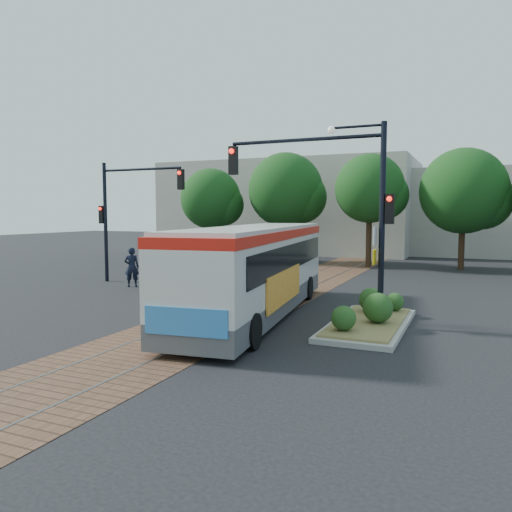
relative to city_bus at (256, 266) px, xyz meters
The scene contains 10 objects.
ground 2.07m from the city_bus, 141.23° to the left, with size 120.00×120.00×0.00m, color black.
trackbed 5.12m from the city_bus, 101.08° to the left, with size 3.60×40.00×0.02m.
tree_row 17.45m from the city_bus, 89.06° to the left, with size 26.40×5.60×7.67m.
warehouses 29.61m from the city_bus, 92.83° to the left, with size 40.00×13.00×8.00m.
city_bus is the anchor object (origin of this frame).
traffic_island 4.13m from the city_bus, ahead, with size 2.20×5.20×1.13m.
signal_pole_main 3.83m from the city_bus, ahead, with size 5.49×0.46×6.00m.
signal_pole_left 10.66m from the city_bus, 152.97° to the left, with size 4.99×0.34×6.00m.
officer 8.88m from the city_bus, 155.34° to the left, with size 0.68×0.45×1.87m, color black.
parked_car 17.17m from the city_bus, 112.85° to the left, with size 1.84×4.54×1.32m, color black.
Camera 1 is at (7.65, -16.16, 3.51)m, focal length 35.00 mm.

